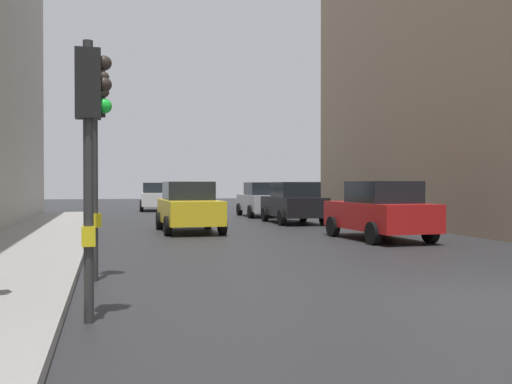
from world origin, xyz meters
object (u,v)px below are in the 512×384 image
at_px(car_yellow_taxi, 189,207).
at_px(car_red_sedan, 380,211).
at_px(traffic_light_near_right, 95,130).
at_px(car_silver_hatchback, 262,200).
at_px(traffic_light_near_left, 90,128).
at_px(car_dark_suv, 294,203).
at_px(car_white_compact, 156,197).

bearing_deg(car_yellow_taxi, car_red_sedan, -39.81).
height_order(traffic_light_near_right, car_yellow_taxi, traffic_light_near_right).
xyz_separation_m(car_silver_hatchback, car_red_sedan, (0.24, -12.99, 0.00)).
relative_size(car_silver_hatchback, car_yellow_taxi, 1.00).
height_order(car_yellow_taxi, car_red_sedan, same).
distance_m(traffic_light_near_left, car_dark_suv, 18.38).
distance_m(traffic_light_near_left, car_yellow_taxi, 13.54).
relative_size(traffic_light_near_right, car_dark_suv, 0.90).
bearing_deg(traffic_light_near_left, car_yellow_taxi, 77.35).
distance_m(car_dark_suv, car_red_sedan, 7.72).
bearing_deg(car_red_sedan, car_dark_suv, 91.76).
height_order(car_dark_suv, car_red_sedan, same).
bearing_deg(car_silver_hatchback, traffic_light_near_right, -112.91).
relative_size(car_silver_hatchback, car_white_compact, 0.99).
bearing_deg(car_yellow_taxi, car_dark_suv, 34.61).
distance_m(traffic_light_near_left, car_silver_hatchback, 23.24).
height_order(car_yellow_taxi, car_dark_suv, same).
bearing_deg(traffic_light_near_left, car_white_compact, 84.07).
relative_size(car_white_compact, car_yellow_taxi, 1.01).
distance_m(car_white_compact, car_dark_suv, 14.36).
bearing_deg(car_red_sedan, traffic_light_near_right, -145.09).
xyz_separation_m(car_silver_hatchback, car_dark_suv, (0.00, -5.27, 0.00)).
bearing_deg(car_silver_hatchback, car_white_compact, 119.89).
xyz_separation_m(traffic_light_near_left, car_red_sedan, (8.12, 8.82, -1.47)).
bearing_deg(car_red_sedan, traffic_light_near_left, -132.66).
height_order(car_white_compact, car_dark_suv, same).
height_order(traffic_light_near_left, car_yellow_taxi, traffic_light_near_left).
bearing_deg(traffic_light_near_left, car_red_sedan, 47.34).
bearing_deg(car_red_sedan, car_white_compact, 103.22).
relative_size(car_yellow_taxi, car_dark_suv, 1.00).
relative_size(traffic_light_near_right, car_yellow_taxi, 0.89).
bearing_deg(traffic_light_near_right, car_silver_hatchback, 67.09).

